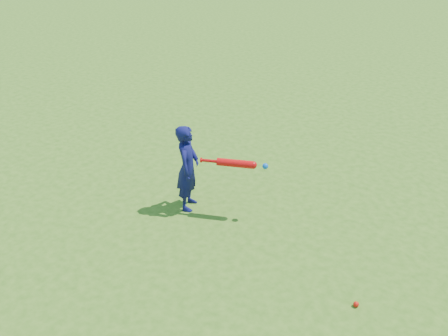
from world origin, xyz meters
name	(u,v)px	position (x,y,z in m)	size (l,w,h in m)	color
ground	(186,232)	(0.00, 0.00, 0.00)	(80.00, 80.00, 0.00)	#396618
child	(188,168)	(-0.36, 0.50, 0.62)	(0.45, 0.30, 1.23)	#10114C
ground_ball_red	(356,304)	(2.32, 0.03, 0.03)	(0.06, 0.06, 0.06)	red
bat_swing	(238,164)	(0.30, 0.74, 0.79)	(0.84, 0.42, 0.10)	red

